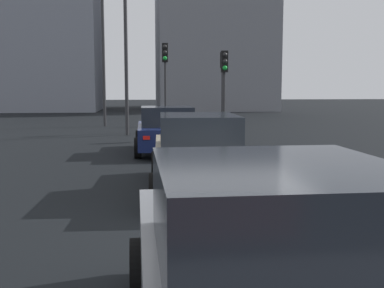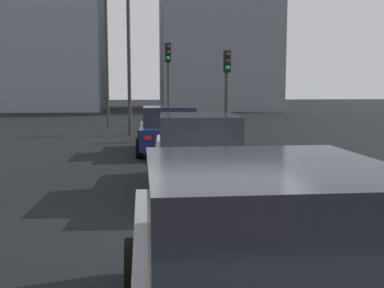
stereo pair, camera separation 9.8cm
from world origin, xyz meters
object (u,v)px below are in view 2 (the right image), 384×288
(car_beige_second, at_px, (198,154))
(traffic_light_near_right, at_px, (226,73))
(car_navy_lead, at_px, (169,130))
(car_grey_third, at_px, (261,274))
(street_lamp_far, at_px, (128,21))
(street_lamp_kerbside, at_px, (106,43))
(traffic_light_near_left, at_px, (168,69))
(traffic_light_far_left, at_px, (227,75))

(car_beige_second, xyz_separation_m, traffic_light_near_right, (17.88, -3.56, 2.26))
(car_navy_lead, xyz_separation_m, car_grey_third, (-12.33, -0.13, 0.04))
(car_beige_second, relative_size, street_lamp_far, 0.53)
(car_navy_lead, relative_size, car_beige_second, 0.87)
(street_lamp_far, bearing_deg, car_navy_lead, -165.95)
(car_navy_lead, distance_m, traffic_light_near_right, 12.76)
(car_beige_second, distance_m, street_lamp_kerbside, 17.84)
(traffic_light_near_left, bearing_deg, car_navy_lead, 4.35)
(car_navy_lead, bearing_deg, street_lamp_far, 14.29)
(car_grey_third, distance_m, traffic_light_near_left, 19.84)
(car_beige_second, height_order, street_lamp_far, street_lamp_far)
(car_beige_second, relative_size, street_lamp_kerbside, 0.59)
(street_lamp_kerbside, bearing_deg, car_navy_lead, -165.38)
(car_beige_second, height_order, car_grey_third, car_grey_third)
(traffic_light_near_left, relative_size, traffic_light_far_left, 1.16)
(street_lamp_kerbside, xyz_separation_m, street_lamp_far, (-5.15, -1.41, 0.48))
(car_navy_lead, bearing_deg, car_grey_third, -179.16)
(car_grey_third, distance_m, street_lamp_far, 18.91)
(traffic_light_near_left, relative_size, street_lamp_far, 0.48)
(car_navy_lead, distance_m, street_lamp_far, 7.57)
(traffic_light_near_left, xyz_separation_m, street_lamp_far, (-1.37, 1.82, 2.04))
(traffic_light_near_right, distance_m, street_lamp_kerbside, 7.04)
(street_lamp_far, bearing_deg, car_grey_third, -174.91)
(car_beige_second, xyz_separation_m, street_lamp_kerbside, (17.11, 3.25, 3.86))
(car_beige_second, relative_size, traffic_light_near_right, 1.11)
(car_navy_lead, distance_m, traffic_light_near_left, 7.74)
(street_lamp_kerbside, relative_size, street_lamp_far, 0.89)
(traffic_light_near_right, distance_m, traffic_light_far_left, 7.81)
(car_beige_second, xyz_separation_m, traffic_light_far_left, (10.17, -2.32, 1.90))
(car_navy_lead, distance_m, traffic_light_far_left, 5.35)
(car_beige_second, bearing_deg, traffic_light_near_right, -9.25)
(car_grey_third, xyz_separation_m, traffic_light_far_left, (16.55, -2.53, 1.89))
(traffic_light_near_left, height_order, traffic_light_near_right, traffic_light_near_left)
(car_grey_third, height_order, street_lamp_far, street_lamp_far)
(car_beige_second, bearing_deg, traffic_light_far_left, -10.85)
(traffic_light_near_right, relative_size, street_lamp_kerbside, 0.53)
(car_navy_lead, relative_size, car_grey_third, 0.95)
(car_grey_third, bearing_deg, traffic_light_near_right, -9.60)
(traffic_light_near_left, bearing_deg, street_lamp_kerbside, -132.74)
(car_grey_third, distance_m, street_lamp_kerbside, 23.99)
(traffic_light_far_left, bearing_deg, street_lamp_kerbside, -142.45)
(traffic_light_near_left, bearing_deg, traffic_light_near_right, 148.55)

